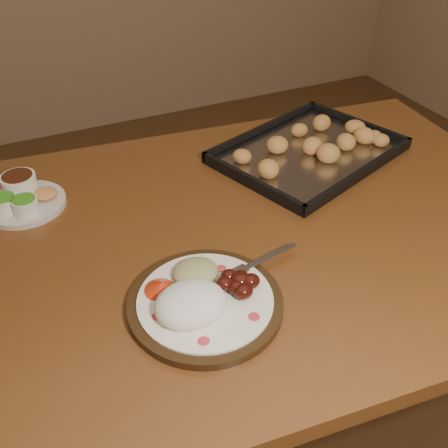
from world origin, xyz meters
name	(u,v)px	position (x,y,z in m)	size (l,w,h in m)	color
ground	(250,378)	(0.00, 0.00, 0.00)	(4.00, 4.00, 0.00)	#4E331B
dining_table	(213,268)	(-0.18, -0.12, 0.65)	(1.58, 1.04, 0.75)	brown
dinner_plate	(202,298)	(-0.27, -0.30, 0.77)	(0.35, 0.27, 0.06)	black
condiment_saucer	(22,197)	(-0.51, 0.14, 0.77)	(0.17, 0.17, 0.06)	beige
baking_tray	(309,150)	(0.17, 0.07, 0.76)	(0.52, 0.45, 0.05)	black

